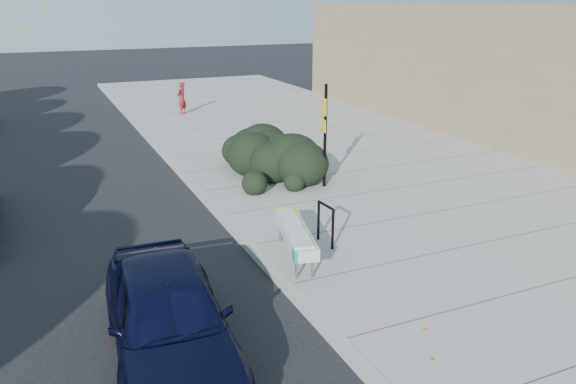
{
  "coord_description": "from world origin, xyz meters",
  "views": [
    {
      "loc": [
        -3.89,
        -8.6,
        5.2
      ],
      "look_at": [
        1.19,
        2.68,
        1.0
      ],
      "focal_mm": 35.0,
      "sensor_mm": 36.0,
      "label": 1
    }
  ],
  "objects_px": {
    "bench": "(295,233)",
    "sign_post": "(325,130)",
    "pedestrian": "(182,98)",
    "bike_rack": "(326,220)",
    "sedan_navy": "(168,315)"
  },
  "relations": [
    {
      "from": "bike_rack",
      "to": "sedan_navy",
      "type": "distance_m",
      "value": 4.74
    },
    {
      "from": "bench",
      "to": "sign_post",
      "type": "distance_m",
      "value": 4.98
    },
    {
      "from": "bench",
      "to": "bike_rack",
      "type": "bearing_deg",
      "value": 36.65
    },
    {
      "from": "bike_rack",
      "to": "pedestrian",
      "type": "distance_m",
      "value": 16.18
    },
    {
      "from": "bench",
      "to": "sign_post",
      "type": "height_order",
      "value": "sign_post"
    },
    {
      "from": "pedestrian",
      "to": "bench",
      "type": "bearing_deg",
      "value": 39.62
    },
    {
      "from": "sign_post",
      "to": "sedan_navy",
      "type": "xyz_separation_m",
      "value": [
        -5.86,
        -6.14,
        -1.06
      ]
    },
    {
      "from": "bike_rack",
      "to": "sedan_navy",
      "type": "height_order",
      "value": "sedan_navy"
    },
    {
      "from": "sedan_navy",
      "to": "bench",
      "type": "bearing_deg",
      "value": 38.78
    },
    {
      "from": "bench",
      "to": "sedan_navy",
      "type": "relative_size",
      "value": 0.55
    },
    {
      "from": "bike_rack",
      "to": "pedestrian",
      "type": "bearing_deg",
      "value": 82.43
    },
    {
      "from": "bike_rack",
      "to": "pedestrian",
      "type": "xyz_separation_m",
      "value": [
        0.88,
        16.16,
        0.19
      ]
    },
    {
      "from": "bench",
      "to": "pedestrian",
      "type": "relative_size",
      "value": 1.6
    },
    {
      "from": "bench",
      "to": "bike_rack",
      "type": "relative_size",
      "value": 2.58
    },
    {
      "from": "sedan_navy",
      "to": "pedestrian",
      "type": "bearing_deg",
      "value": 79.45
    }
  ]
}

